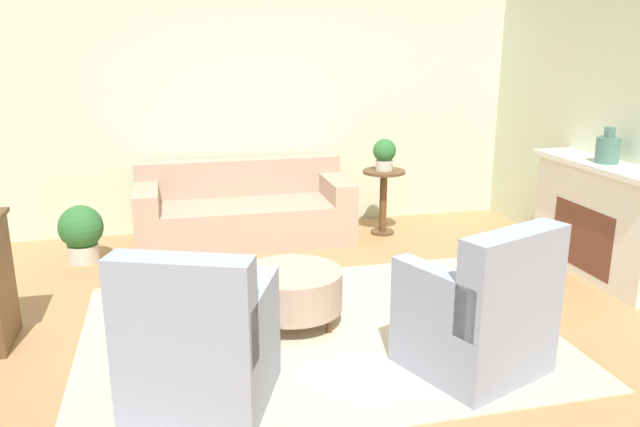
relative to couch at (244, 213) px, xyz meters
The scene contains 12 objects.
ground_plane 2.38m from the couch, 84.09° to the right, with size 16.00×16.00×0.00m, color #AD7F51.
wall_back 1.26m from the couch, 66.47° to the left, with size 9.68×0.12×2.80m.
rug 2.37m from the couch, 84.09° to the right, with size 3.37×2.48×0.01m.
couch is the anchor object (origin of this frame).
armchair_left 3.17m from the couch, 101.64° to the right, with size 0.99×0.98×0.99m.
armchair_right 3.30m from the couch, 70.09° to the right, with size 0.99×0.98×0.99m.
ottoman_table 2.14m from the couch, 87.42° to the right, with size 0.75×0.75×0.41m.
side_table 1.52m from the couch, ahead, with size 0.46×0.46×0.71m.
fireplace 3.48m from the couch, 30.95° to the right, with size 0.44×1.60×1.04m.
vase_mantel_near 3.56m from the couch, 31.08° to the right, with size 0.20×0.20×0.31m.
potted_plant_on_side_table 1.63m from the couch, ahead, with size 0.25×0.25×0.34m.
potted_plant_floor 1.63m from the couch, 169.13° to the right, with size 0.42×0.42×0.55m.
Camera 1 is at (-0.97, -4.04, 2.07)m, focal length 35.00 mm.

